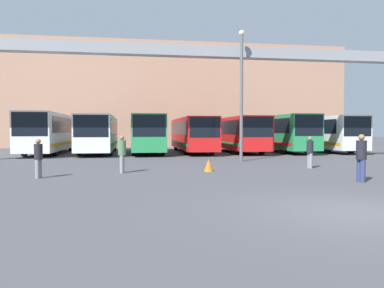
% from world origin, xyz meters
% --- Properties ---
extents(ground_plane, '(200.00, 200.00, 0.00)m').
position_xyz_m(ground_plane, '(0.00, 0.00, 0.00)').
color(ground_plane, '#47474C').
extents(building_backdrop, '(42.10, 12.00, 12.43)m').
position_xyz_m(building_backdrop, '(0.00, 41.59, 6.22)').
color(building_backdrop, tan).
rests_on(building_backdrop, ground).
extents(overhead_gantry, '(34.58, 0.80, 7.33)m').
position_xyz_m(overhead_gantry, '(0.00, 15.66, 6.26)').
color(overhead_gantry, gray).
rests_on(overhead_gantry, ground).
extents(bus_slot_0, '(2.57, 12.36, 3.29)m').
position_xyz_m(bus_slot_0, '(-12.09, 24.83, 1.90)').
color(bus_slot_0, silver).
rests_on(bus_slot_0, ground).
extents(bus_slot_1, '(2.63, 12.10, 3.12)m').
position_xyz_m(bus_slot_1, '(-8.06, 24.69, 1.80)').
color(bus_slot_1, silver).
rests_on(bus_slot_1, ground).
extents(bus_slot_2, '(2.59, 10.13, 3.16)m').
position_xyz_m(bus_slot_2, '(-4.03, 23.71, 1.82)').
color(bus_slot_2, '#268C4C').
rests_on(bus_slot_2, ground).
extents(bus_slot_3, '(2.48, 12.27, 3.01)m').
position_xyz_m(bus_slot_3, '(0.00, 24.78, 1.74)').
color(bus_slot_3, red).
rests_on(bus_slot_3, ground).
extents(bus_slot_4, '(2.55, 10.62, 3.07)m').
position_xyz_m(bus_slot_4, '(4.03, 23.95, 1.77)').
color(bus_slot_4, red).
rests_on(bus_slot_4, ground).
extents(bus_slot_5, '(2.49, 10.38, 3.24)m').
position_xyz_m(bus_slot_5, '(8.06, 23.83, 1.87)').
color(bus_slot_5, '#268C4C').
rests_on(bus_slot_5, ground).
extents(bus_slot_6, '(2.55, 12.01, 3.15)m').
position_xyz_m(bus_slot_6, '(12.09, 24.65, 1.82)').
color(bus_slot_6, silver).
rests_on(bus_slot_6, ground).
extents(pedestrian_mid_left, '(0.33, 0.33, 1.60)m').
position_xyz_m(pedestrian_mid_left, '(-8.95, 7.82, 0.85)').
color(pedestrian_mid_left, gray).
rests_on(pedestrian_mid_left, ground).
extents(pedestrian_mid_right, '(0.37, 0.37, 1.79)m').
position_xyz_m(pedestrian_mid_right, '(3.28, 4.75, 0.95)').
color(pedestrian_mid_right, navy).
rests_on(pedestrian_mid_right, ground).
extents(pedestrian_far_center, '(0.34, 0.34, 1.62)m').
position_xyz_m(pedestrian_far_center, '(3.79, 9.89, 0.86)').
color(pedestrian_far_center, gray).
rests_on(pedestrian_far_center, ground).
extents(pedestrian_near_left, '(0.36, 0.36, 1.71)m').
position_xyz_m(pedestrian_near_left, '(-5.66, 9.20, 0.91)').
color(pedestrian_near_left, gray).
rests_on(pedestrian_near_left, ground).
extents(traffic_cone, '(0.45, 0.45, 0.59)m').
position_xyz_m(traffic_cone, '(-1.64, 9.19, 0.29)').
color(traffic_cone, orange).
rests_on(traffic_cone, ground).
extents(lamp_post, '(0.36, 0.36, 8.15)m').
position_xyz_m(lamp_post, '(1.52, 14.57, 4.44)').
color(lamp_post, '#595B60').
rests_on(lamp_post, ground).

